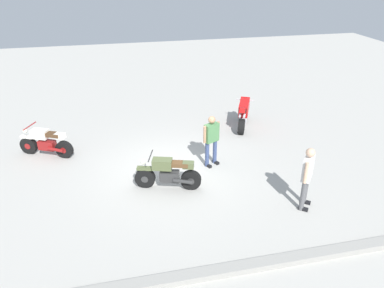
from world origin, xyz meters
TOP-DOWN VIEW (x-y plane):
  - ground_plane at (0.00, 0.00)m, footprint 40.00×40.00m
  - curb_edge at (0.00, 4.60)m, footprint 14.00×0.30m
  - motorcycle_red_sportbike at (-3.38, -2.67)m, footprint 1.05×1.85m
  - motorcycle_cream_vintage at (3.97, -1.86)m, footprint 1.83×1.05m
  - motorcycle_olive_vintage at (0.26, 1.05)m, footprint 1.91×0.91m
  - person_in_white_shirt at (-3.16, 2.75)m, footprint 0.54×0.59m
  - person_in_green_shirt at (-1.33, -0.02)m, footprint 0.63×0.47m

SIDE VIEW (x-z plane):
  - ground_plane at x=0.00m, z-range 0.00..0.00m
  - curb_edge at x=0.00m, z-range 0.00..0.15m
  - motorcycle_cream_vintage at x=3.97m, z-range -0.05..1.02m
  - motorcycle_olive_vintage at x=0.26m, z-range -0.05..1.02m
  - motorcycle_red_sportbike at x=-3.38m, z-range 0.02..1.17m
  - person_in_green_shirt at x=-1.33m, z-range 0.12..1.83m
  - person_in_white_shirt at x=-3.16m, z-range 0.14..1.92m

